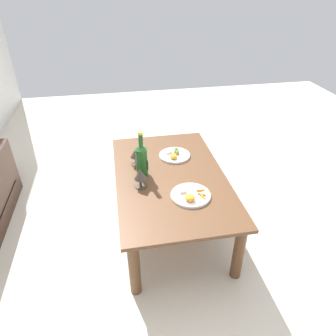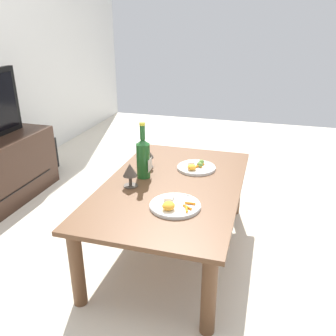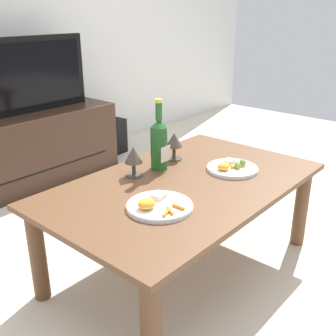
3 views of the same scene
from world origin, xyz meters
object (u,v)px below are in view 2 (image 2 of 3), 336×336
(floor_speaker, at_px, (45,154))
(wine_bottle, at_px, (143,157))
(goblet_left, at_px, (130,171))
(dinner_plate_left, at_px, (174,205))
(goblet_right, at_px, (147,154))
(dining_table, at_px, (172,195))
(dinner_plate_right, at_px, (196,167))

(floor_speaker, relative_size, wine_bottle, 0.86)
(goblet_left, distance_m, dinner_plate_left, 0.36)
(wine_bottle, xyz_separation_m, dinner_plate_left, (-0.31, -0.28, -0.12))
(wine_bottle, distance_m, goblet_left, 0.15)
(goblet_right, bearing_deg, floor_speaker, 60.61)
(goblet_left, xyz_separation_m, goblet_right, (0.29, -0.00, 0.00))
(wine_bottle, bearing_deg, goblet_left, 168.95)
(floor_speaker, xyz_separation_m, wine_bottle, (-0.87, -1.32, 0.44))
(dining_table, xyz_separation_m, floor_speaker, (0.92, 1.51, -0.23))
(goblet_left, bearing_deg, dinner_plate_left, -119.06)
(floor_speaker, relative_size, goblet_right, 2.11)
(dining_table, height_order, goblet_left, goblet_left)
(dining_table, xyz_separation_m, goblet_left, (-0.10, 0.22, 0.16))
(dining_table, height_order, wine_bottle, wine_bottle)
(wine_bottle, height_order, dinner_plate_left, wine_bottle)
(floor_speaker, height_order, wine_bottle, wine_bottle)
(dining_table, distance_m, goblet_left, 0.29)
(dining_table, distance_m, floor_speaker, 1.79)
(dining_table, relative_size, dinner_plate_right, 5.17)
(wine_bottle, distance_m, dinner_plate_left, 0.44)
(wine_bottle, height_order, goblet_left, wine_bottle)
(wine_bottle, height_order, goblet_right, wine_bottle)
(dining_table, height_order, floor_speaker, dining_table)
(floor_speaker, height_order, goblet_right, goblet_right)
(goblet_right, bearing_deg, dinner_plate_right, -77.74)
(floor_speaker, distance_m, goblet_right, 1.53)
(dinner_plate_left, bearing_deg, wine_bottle, 41.45)
(dining_table, bearing_deg, goblet_right, 49.02)
(dining_table, relative_size, dinner_plate_left, 4.85)
(goblet_right, bearing_deg, dining_table, -130.98)
(dinner_plate_left, bearing_deg, goblet_right, 33.69)
(dining_table, distance_m, goblet_right, 0.34)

